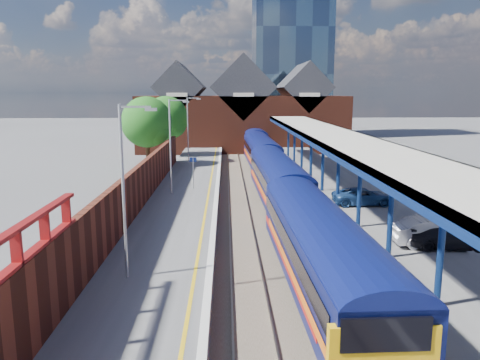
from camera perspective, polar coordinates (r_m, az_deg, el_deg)
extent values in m
plane|color=#5B5B5E|center=(43.14, 1.53, -0.70)|extent=(240.00, 240.00, 0.00)
cube|color=#473D33|center=(33.40, 2.50, -4.00)|extent=(6.00, 76.00, 0.06)
cube|color=slate|center=(33.29, -1.32, -3.88)|extent=(0.07, 76.00, 0.14)
cube|color=slate|center=(33.33, 1.16, -3.87)|extent=(0.07, 76.00, 0.14)
cube|color=slate|center=(33.44, 3.83, -3.84)|extent=(0.07, 76.00, 0.14)
cube|color=slate|center=(33.61, 6.28, -3.81)|extent=(0.07, 76.00, 0.14)
cube|color=#565659|center=(33.34, -6.98, -3.27)|extent=(5.00, 76.00, 1.00)
cube|color=#565659|center=(34.25, 12.58, -3.07)|extent=(6.00, 76.00, 1.00)
cube|color=silver|center=(33.08, -2.94, -2.37)|extent=(0.30, 76.00, 0.05)
cube|color=silver|center=(33.54, 7.89, -2.28)|extent=(0.30, 76.00, 0.05)
cube|color=yellow|center=(33.11, -3.98, -2.41)|extent=(0.14, 76.00, 0.01)
cube|color=#0B1352|center=(20.07, 9.75, -8.56)|extent=(3.18, 16.06, 2.50)
cube|color=#0B1352|center=(19.70, 9.86, -5.12)|extent=(3.18, 16.06, 0.60)
cube|color=#0B1352|center=(35.99, 4.56, 0.08)|extent=(3.18, 16.06, 2.50)
cube|color=#0B1352|center=(35.78, 4.59, 2.05)|extent=(3.18, 16.06, 0.60)
cube|color=#0B1352|center=(52.33, 2.59, 3.39)|extent=(3.18, 16.06, 2.50)
cube|color=#0B1352|center=(52.19, 2.60, 4.75)|extent=(3.18, 16.06, 0.60)
cube|color=#0B1352|center=(68.79, 1.56, 5.12)|extent=(3.18, 16.06, 2.50)
cube|color=#0B1352|center=(68.69, 1.56, 6.15)|extent=(3.18, 16.06, 0.60)
cube|color=black|center=(43.97, 1.56, 2.62)|extent=(0.04, 60.54, 0.70)
cube|color=orange|center=(44.08, 1.54, 1.59)|extent=(0.03, 55.27, 0.30)
cube|color=red|center=(44.12, 1.52, 1.27)|extent=(0.03, 55.27, 0.30)
cube|color=black|center=(12.70, 17.31, -17.50)|extent=(2.30, 0.21, 0.90)
cube|color=black|center=(74.52, 1.31, 4.30)|extent=(2.00, 2.40, 0.60)
cylinder|color=navy|center=(17.77, 23.29, -7.76)|extent=(0.24, 0.24, 4.20)
cylinder|color=navy|center=(22.20, 17.90, -3.83)|extent=(0.24, 0.24, 4.20)
cylinder|color=navy|center=(26.84, 14.37, -1.21)|extent=(0.24, 0.24, 4.20)
cylinder|color=navy|center=(31.59, 11.89, 0.63)|extent=(0.24, 0.24, 4.20)
cylinder|color=navy|center=(36.40, 10.07, 1.99)|extent=(0.24, 0.24, 4.20)
cylinder|color=navy|center=(41.26, 8.67, 3.03)|extent=(0.24, 0.24, 4.20)
cylinder|color=navy|center=(46.15, 7.56, 3.85)|extent=(0.24, 0.24, 4.20)
cylinder|color=navy|center=(51.06, 6.66, 4.51)|extent=(0.24, 0.24, 4.20)
cylinder|color=navy|center=(55.99, 5.92, 5.05)|extent=(0.24, 0.24, 4.20)
cube|color=beige|center=(35.28, 11.31, 5.36)|extent=(4.50, 52.00, 0.25)
cube|color=navy|center=(34.87, 7.84, 5.16)|extent=(0.20, 52.00, 0.55)
cube|color=navy|center=(35.83, 14.67, 5.06)|extent=(0.20, 52.00, 0.55)
cylinder|color=#A5A8AA|center=(19.10, -14.02, -1.61)|extent=(0.12, 0.12, 7.00)
cube|color=#A5A8AA|center=(18.57, -12.66, 8.70)|extent=(1.20, 0.08, 0.08)
cube|color=#A5A8AA|center=(18.47, -10.80, 8.45)|extent=(0.45, 0.18, 0.12)
cylinder|color=#A5A8AA|center=(34.70, -8.48, 3.95)|extent=(0.12, 0.12, 7.00)
cube|color=#A5A8AA|center=(34.42, -7.63, 9.60)|extent=(1.20, 0.08, 0.08)
cube|color=#A5A8AA|center=(34.36, -6.62, 9.45)|extent=(0.45, 0.18, 0.12)
cylinder|color=#A5A8AA|center=(50.56, -6.38, 6.05)|extent=(0.12, 0.12, 7.00)
cube|color=#A5A8AA|center=(50.36, -5.77, 9.91)|extent=(1.20, 0.08, 0.08)
cube|color=#A5A8AA|center=(50.32, -5.08, 9.81)|extent=(0.45, 0.18, 0.12)
cylinder|color=#A5A8AA|center=(36.85, -5.71, 0.86)|extent=(0.08, 0.08, 2.50)
cube|color=#0C194C|center=(36.69, -5.74, 2.48)|extent=(0.55, 0.06, 0.35)
cube|color=#592417|center=(27.51, -13.60, -2.39)|extent=(0.35, 50.00, 2.80)
cube|color=maroon|center=(14.11, -25.60, -7.50)|extent=(0.30, 0.12, 1.00)
cube|color=maroon|center=(15.87, -22.72, -5.33)|extent=(0.30, 0.12, 1.00)
cube|color=maroon|center=(17.69, -20.44, -3.59)|extent=(0.30, 0.12, 1.00)
cube|color=#592417|center=(70.42, 0.25, 6.96)|extent=(30.00, 12.00, 8.00)
cube|color=#232328|center=(70.55, -7.21, 11.11)|extent=(7.13, 12.00, 7.13)
cube|color=#232328|center=(70.28, 0.26, 11.19)|extent=(9.16, 12.00, 9.16)
cube|color=#232328|center=(71.17, 7.66, 11.09)|extent=(7.13, 12.00, 7.13)
cube|color=beige|center=(64.52, -7.70, 10.27)|extent=(2.80, 0.15, 0.50)
cube|color=beige|center=(64.23, 0.44, 10.36)|extent=(2.80, 0.15, 0.50)
cube|color=beige|center=(65.20, 8.50, 10.25)|extent=(2.80, 0.15, 0.50)
cube|color=#425571|center=(93.79, 6.19, 17.59)|extent=(14.00, 14.00, 40.00)
cylinder|color=#382314|center=(49.33, -11.15, 2.88)|extent=(0.44, 0.44, 4.00)
sphere|color=#185516|center=(49.00, -11.29, 6.94)|extent=(5.20, 5.20, 5.20)
sphere|color=#185516|center=(48.43, -10.42, 6.10)|extent=(3.20, 3.20, 3.20)
cylinder|color=#382314|center=(57.04, -8.86, 3.97)|extent=(0.44, 0.44, 4.00)
sphere|color=#185516|center=(56.76, -8.96, 7.48)|extent=(5.20, 5.20, 5.20)
sphere|color=#185516|center=(56.21, -8.19, 6.76)|extent=(3.20, 3.20, 3.20)
imported|color=silver|center=(25.07, 22.67, -5.82)|extent=(4.29, 1.51, 1.41)
imported|color=black|center=(24.95, 23.90, -6.32)|extent=(4.01, 1.86, 1.13)
imported|color=navy|center=(32.59, 14.79, -1.94)|extent=(4.12, 1.95, 1.14)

